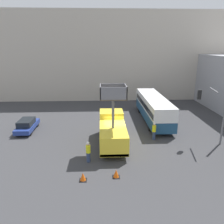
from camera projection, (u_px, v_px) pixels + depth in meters
name	position (u px, v px, depth m)	size (l,w,h in m)	color
ground_plane	(117.00, 142.00, 22.39)	(120.00, 120.00, 0.00)	#38383A
building_backdrop_far	(109.00, 56.00, 41.57)	(44.00, 10.00, 15.10)	#BCB2A3
utility_truck	(112.00, 129.00, 21.46)	(2.47, 6.99, 6.15)	yellow
city_bus	(153.00, 107.00, 28.19)	(2.59, 11.55, 3.16)	navy
traffic_light_pole	(215.00, 107.00, 20.92)	(2.77, 2.51, 5.72)	slate
road_worker_near_truck	(88.00, 152.00, 18.28)	(0.38, 0.38, 1.85)	navy
road_worker_directing	(154.00, 131.00, 22.66)	(0.38, 0.38, 1.89)	navy
traffic_cone_near_truck	(116.00, 174.00, 16.28)	(0.55, 0.55, 0.63)	black
traffic_cone_mid_road	(83.00, 177.00, 15.88)	(0.55, 0.55, 0.63)	black
parked_car_curbside	(27.00, 125.00, 25.01)	(1.70, 4.32, 1.41)	navy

